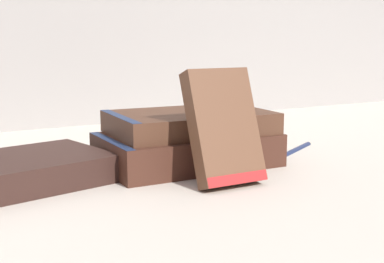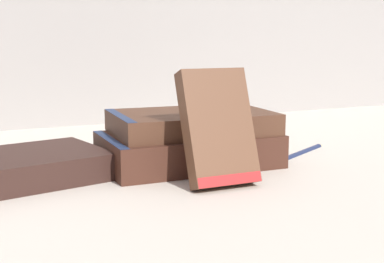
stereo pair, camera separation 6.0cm
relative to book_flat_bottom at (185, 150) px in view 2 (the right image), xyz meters
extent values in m
plane|color=beige|center=(-0.03, -0.02, -0.02)|extent=(3.00, 3.00, 0.00)
cube|color=#422319|center=(0.01, 0.00, 0.00)|extent=(0.23, 0.15, 0.04)
cube|color=navy|center=(-0.10, 0.00, 0.00)|extent=(0.02, 0.14, 0.04)
cube|color=#4C2D1E|center=(0.01, 0.01, 0.04)|extent=(0.22, 0.15, 0.03)
cube|color=navy|center=(-0.09, 0.01, 0.04)|extent=(0.02, 0.14, 0.03)
cube|color=brown|center=(0.00, -0.10, 0.05)|extent=(0.08, 0.07, 0.14)
cube|color=#B22323|center=(0.00, -0.13, -0.01)|extent=(0.08, 0.03, 0.02)
cylinder|color=silver|center=(0.05, -0.01, 0.05)|extent=(0.05, 0.05, 0.01)
torus|color=silver|center=(0.05, -0.01, 0.05)|extent=(0.05, 0.05, 0.01)
sphere|color=silver|center=(0.05, 0.02, 0.05)|extent=(0.01, 0.01, 0.01)
torus|color=#4C3828|center=(-0.10, 0.15, -0.02)|extent=(0.06, 0.06, 0.00)
torus|color=#4C3828|center=(-0.04, 0.17, -0.02)|extent=(0.06, 0.06, 0.00)
cylinder|color=#4C3828|center=(-0.07, 0.16, -0.02)|extent=(0.02, 0.01, 0.00)
cylinder|color=#1E284C|center=(0.19, 0.00, -0.02)|extent=(0.11, 0.07, 0.01)
cone|color=tan|center=(0.26, 0.03, -0.02)|extent=(0.02, 0.02, 0.01)
camera|label=1|loc=(-0.34, -0.62, 0.15)|focal=50.00mm
camera|label=2|loc=(-0.29, -0.65, 0.15)|focal=50.00mm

